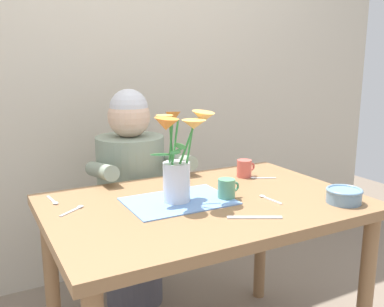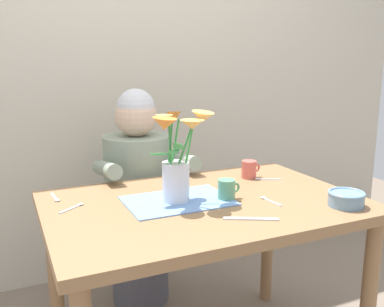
# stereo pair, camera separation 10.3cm
# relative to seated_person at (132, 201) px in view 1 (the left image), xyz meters

# --- Properties ---
(wood_panel_backdrop) EXTENTS (4.00, 0.10, 2.50)m
(wood_panel_backdrop) POSITION_rel_seated_person_xyz_m (0.08, 0.43, 0.69)
(wood_panel_backdrop) COLOR beige
(wood_panel_backdrop) RESTS_ON ground_plane
(dining_table) EXTENTS (1.20, 0.80, 0.74)m
(dining_table) POSITION_rel_seated_person_xyz_m (0.08, -0.62, 0.08)
(dining_table) COLOR olive
(dining_table) RESTS_ON ground_plane
(seated_person) EXTENTS (0.45, 0.47, 1.14)m
(seated_person) POSITION_rel_seated_person_xyz_m (0.00, 0.00, 0.00)
(seated_person) COLOR #4C4C56
(seated_person) RESTS_ON ground_plane
(striped_placemat) EXTENTS (0.40, 0.28, 0.00)m
(striped_placemat) POSITION_rel_seated_person_xyz_m (-0.02, -0.58, 0.18)
(striped_placemat) COLOR #6B93D1
(striped_placemat) RESTS_ON dining_table
(flower_vase) EXTENTS (0.28, 0.25, 0.35)m
(flower_vase) POSITION_rel_seated_person_xyz_m (-0.02, -0.59, 0.36)
(flower_vase) COLOR silver
(flower_vase) RESTS_ON dining_table
(ceramic_bowl) EXTENTS (0.14, 0.14, 0.06)m
(ceramic_bowl) POSITION_rel_seated_person_xyz_m (0.53, -0.89, 0.21)
(ceramic_bowl) COLOR #6689A8
(ceramic_bowl) RESTS_ON dining_table
(dinner_knife) EXTENTS (0.18, 0.11, 0.00)m
(dinner_knife) POSITION_rel_seated_person_xyz_m (0.14, -0.86, 0.18)
(dinner_knife) COLOR silver
(dinner_knife) RESTS_ON dining_table
(ceramic_mug) EXTENTS (0.09, 0.07, 0.08)m
(ceramic_mug) POSITION_rel_seated_person_xyz_m (0.16, -0.64, 0.22)
(ceramic_mug) COLOR #569970
(ceramic_mug) RESTS_ON dining_table
(coffee_cup) EXTENTS (0.09, 0.07, 0.08)m
(coffee_cup) POSITION_rel_seated_person_xyz_m (0.41, -0.41, 0.22)
(coffee_cup) COLOR #CC564C
(coffee_cup) RESTS_ON dining_table
(spoon_0) EXTENTS (0.10, 0.08, 0.01)m
(spoon_0) POSITION_rel_seated_person_xyz_m (-0.39, -0.49, 0.18)
(spoon_0) COLOR silver
(spoon_0) RESTS_ON dining_table
(spoon_1) EXTENTS (0.03, 0.12, 0.01)m
(spoon_1) POSITION_rel_seated_person_xyz_m (0.30, -0.71, 0.18)
(spoon_1) COLOR silver
(spoon_1) RESTS_ON dining_table
(spoon_2) EXTENTS (0.11, 0.06, 0.01)m
(spoon_2) POSITION_rel_seated_person_xyz_m (0.45, -0.46, 0.18)
(spoon_2) COLOR silver
(spoon_2) RESTS_ON dining_table
(spoon_3) EXTENTS (0.03, 0.12, 0.01)m
(spoon_3) POSITION_rel_seated_person_xyz_m (-0.44, -0.36, 0.18)
(spoon_3) COLOR silver
(spoon_3) RESTS_ON dining_table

